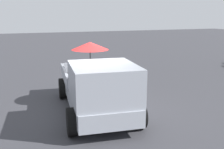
% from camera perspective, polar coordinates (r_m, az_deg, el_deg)
% --- Properties ---
extents(ground_plane, '(80.00, 80.00, 0.00)m').
position_cam_1_polar(ground_plane, '(9.47, -3.64, -7.68)').
color(ground_plane, '#38383D').
extents(pickup_truck_main, '(5.22, 2.68, 2.33)m').
position_cam_1_polar(pickup_truck_main, '(8.75, -3.18, -2.66)').
color(pickup_truck_main, black).
rests_on(pickup_truck_main, ground).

